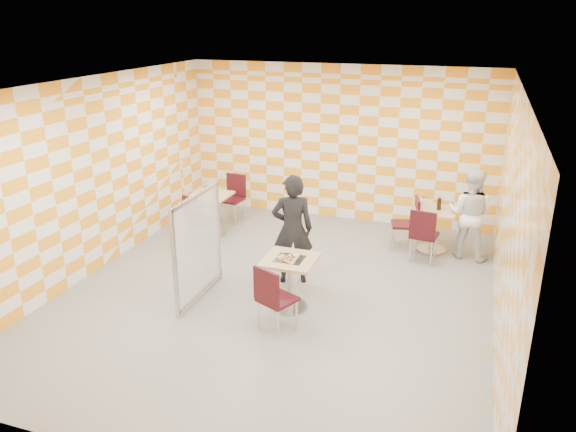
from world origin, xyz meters
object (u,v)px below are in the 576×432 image
(second_table, at_px, (433,223))
(empty_table, at_px, (211,207))
(chair_second_side, at_px, (410,219))
(man_white, at_px, (470,214))
(chair_second_front, at_px, (423,232))
(main_table, at_px, (290,275))
(soda_bottle, at_px, (439,204))
(partition, at_px, (198,246))
(chair_main_front, at_px, (272,295))
(chair_empty_near, at_px, (197,217))
(chair_empty_far, at_px, (234,194))
(sport_bottle, at_px, (423,202))
(man_dark, at_px, (292,229))

(second_table, height_order, empty_table, same)
(chair_second_side, height_order, man_white, man_white)
(chair_second_front, bearing_deg, main_table, -126.06)
(soda_bottle, bearing_deg, partition, -137.43)
(partition, bearing_deg, chair_main_front, -24.07)
(empty_table, height_order, chair_main_front, chair_main_front)
(chair_empty_near, bearing_deg, second_table, 16.21)
(chair_second_side, bearing_deg, chair_main_front, -110.72)
(chair_second_front, distance_m, soda_bottle, 0.68)
(second_table, xyz_separation_m, soda_bottle, (0.07, -0.00, 0.34))
(main_table, height_order, chair_empty_far, chair_empty_far)
(chair_second_front, distance_m, partition, 3.66)
(chair_second_front, distance_m, man_white, 0.87)
(second_table, relative_size, sport_bottle, 3.75)
(man_white, relative_size, soda_bottle, 6.67)
(chair_empty_near, height_order, man_white, man_white)
(main_table, xyz_separation_m, chair_second_side, (1.27, 2.65, 0.04))
(chair_empty_near, distance_m, chair_empty_far, 1.41)
(main_table, distance_m, chair_second_side, 2.94)
(chair_empty_far, distance_m, man_white, 4.43)
(chair_second_front, bearing_deg, chair_second_side, 118.84)
(man_dark, distance_m, soda_bottle, 2.73)
(chair_second_front, xyz_separation_m, soda_bottle, (0.17, 0.58, 0.31))
(sport_bottle, bearing_deg, man_dark, -131.07)
(soda_bottle, bearing_deg, man_white, -8.98)
(empty_table, relative_size, man_dark, 0.44)
(second_table, bearing_deg, chair_second_side, -170.07)
(main_table, bearing_deg, chair_empty_near, 144.90)
(main_table, xyz_separation_m, man_white, (2.24, 2.63, 0.26))
(chair_second_front, distance_m, chair_empty_far, 3.83)
(second_table, distance_m, chair_second_side, 0.40)
(chair_second_front, xyz_separation_m, chair_empty_near, (-3.80, -0.55, 0.00))
(chair_main_front, height_order, chair_empty_near, same)
(main_table, bearing_deg, chair_main_front, -89.56)
(empty_table, distance_m, chair_main_front, 3.72)
(chair_empty_far, relative_size, man_white, 0.60)
(main_table, relative_size, man_white, 0.49)
(second_table, bearing_deg, main_table, -121.44)
(chair_empty_far, distance_m, man_dark, 2.93)
(chair_second_side, xyz_separation_m, partition, (-2.60, -2.75, 0.25))
(partition, height_order, sport_bottle, partition)
(man_white, height_order, sport_bottle, man_white)
(chair_empty_near, xyz_separation_m, soda_bottle, (3.97, 1.13, 0.31))
(chair_second_side, height_order, man_dark, man_dark)
(partition, bearing_deg, chair_empty_far, 105.30)
(main_table, xyz_separation_m, empty_table, (-2.30, 2.22, 0.00))
(chair_empty_far, bearing_deg, partition, -74.70)
(chair_second_side, height_order, soda_bottle, soda_bottle)
(second_table, xyz_separation_m, chair_second_front, (-0.11, -0.58, 0.04))
(man_dark, xyz_separation_m, man_white, (2.47, 1.82, -0.08))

